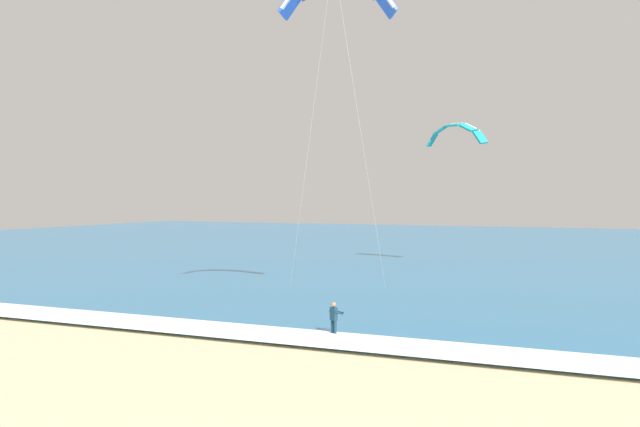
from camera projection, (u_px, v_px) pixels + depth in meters
The scene contains 5 objects.
sea at pixel (540, 249), 82.09m from camera, with size 200.00×120.00×0.20m, color teal.
surf_foam at pixel (418, 347), 27.84m from camera, with size 200.00×3.17×0.04m, color white.
surfboard at pixel (334, 338), 30.70m from camera, with size 1.03×1.45×0.09m.
kitesurfer at pixel (334, 318), 30.69m from camera, with size 0.67×0.67×1.69m.
kite_distant at pixel (455, 132), 60.60m from camera, with size 5.86×2.70×2.14m.
Camera 1 is at (7.07, -12.80, 6.56)m, focal length 37.13 mm.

